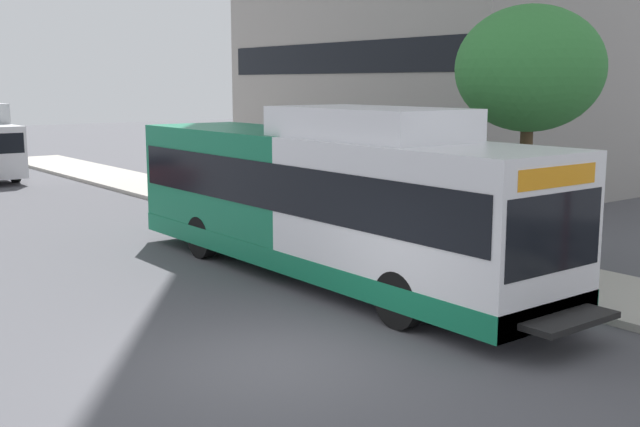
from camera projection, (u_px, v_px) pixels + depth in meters
name	position (u px, v px, depth m)	size (l,w,h in m)	color
ground_plane	(81.00, 264.00, 17.83)	(120.00, 120.00, 0.00)	#4C4C51
sidewalk_curb	(368.00, 238.00, 20.47)	(3.00, 56.00, 0.14)	#A8A399
transit_bus	(325.00, 199.00, 16.31)	(2.58, 12.25, 3.65)	white
street_tree_near_stop	(530.00, 70.00, 16.88)	(3.23, 3.23, 5.65)	#4C3823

